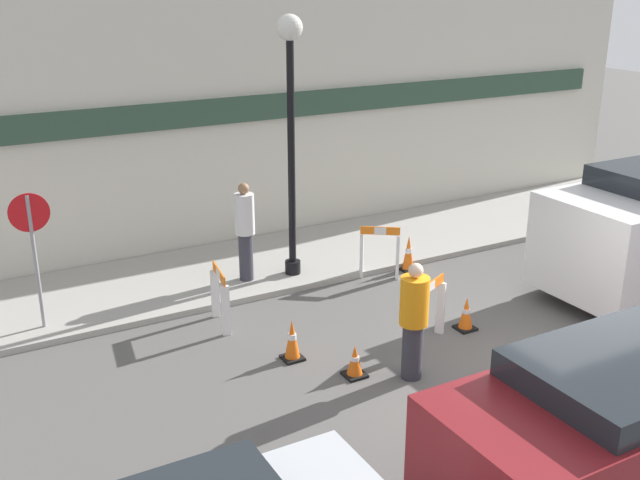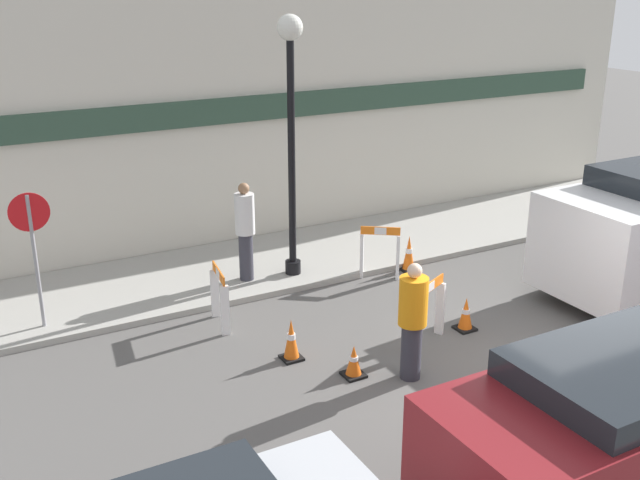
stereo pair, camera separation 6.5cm
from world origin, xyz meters
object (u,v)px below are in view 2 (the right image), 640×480
streetlamp_post (291,112)px  person_worker (413,318)px  stop_sign (33,238)px  person_pedestrian (245,228)px  parked_car_1 (625,426)px

streetlamp_post → person_worker: size_ratio=2.69×
stop_sign → person_pedestrian: stop_sign is taller
person_pedestrian → parked_car_1: 7.47m
person_pedestrian → streetlamp_post: bearing=155.4°
person_pedestrian → stop_sign: bearing=-11.8°
streetlamp_post → stop_sign: 4.68m
person_worker → person_pedestrian: bearing=15.7°
streetlamp_post → stop_sign: streetlamp_post is taller
person_pedestrian → person_worker: bearing=84.0°
streetlamp_post → person_pedestrian: 2.20m
streetlamp_post → parked_car_1: (0.10, -7.26, -2.07)m
stop_sign → person_worker: (4.23, -3.92, -0.66)m
stop_sign → person_pedestrian: size_ratio=1.21×
parked_car_1 → stop_sign: bearing=122.1°
streetlamp_post → parked_car_1: size_ratio=1.08×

